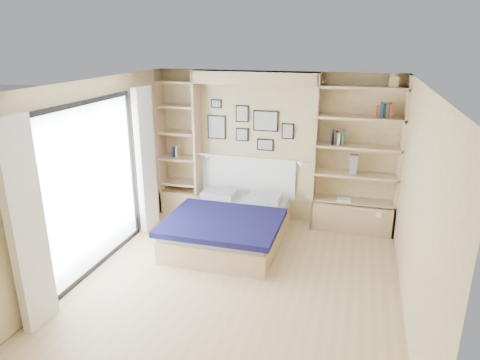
# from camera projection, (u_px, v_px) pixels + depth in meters

# --- Properties ---
(ground) EXTENTS (4.50, 4.50, 0.00)m
(ground) POSITION_uv_depth(u_px,v_px,m) (237.00, 284.00, 5.46)
(ground) COLOR tan
(ground) RESTS_ON ground
(room_shell) EXTENTS (4.50, 4.50, 4.50)m
(room_shell) POSITION_uv_depth(u_px,v_px,m) (240.00, 168.00, 6.61)
(room_shell) COLOR #CFB37D
(room_shell) RESTS_ON ground
(bed) EXTENTS (1.65, 2.11, 1.07)m
(bed) POSITION_uv_depth(u_px,v_px,m) (230.00, 225.00, 6.55)
(bed) COLOR tan
(bed) RESTS_ON ground
(photo_gallery) EXTENTS (1.48, 0.02, 0.82)m
(photo_gallery) POSITION_uv_depth(u_px,v_px,m) (248.00, 126.00, 7.10)
(photo_gallery) COLOR black
(photo_gallery) RESTS_ON ground
(reading_lamps) EXTENTS (1.92, 0.12, 0.15)m
(reading_lamps) POSITION_uv_depth(u_px,v_px,m) (253.00, 159.00, 7.02)
(reading_lamps) COLOR silver
(reading_lamps) RESTS_ON ground
(shelf_decor) EXTENTS (3.60, 0.23, 2.03)m
(shelf_decor) POSITION_uv_depth(u_px,v_px,m) (350.00, 127.00, 6.51)
(shelf_decor) COLOR #9C371A
(shelf_decor) RESTS_ON ground
(deck) EXTENTS (3.20, 4.00, 0.05)m
(deck) POSITION_uv_depth(u_px,v_px,m) (6.00, 248.00, 6.39)
(deck) COLOR #6E6251
(deck) RESTS_ON ground
(deck_chair) EXTENTS (0.81, 0.99, 0.87)m
(deck_chair) POSITION_uv_depth(u_px,v_px,m) (82.00, 204.00, 6.96)
(deck_chair) COLOR tan
(deck_chair) RESTS_ON ground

